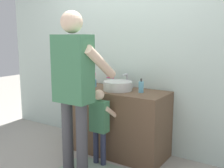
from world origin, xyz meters
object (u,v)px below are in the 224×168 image
at_px(toothbrush_cup, 94,83).
at_px(soap_bottle, 141,87).
at_px(child_toddler, 100,121).
at_px(adult_parent, 74,79).

distance_m(toothbrush_cup, soap_bottle, 0.68).
height_order(soap_bottle, child_toddler, soap_bottle).
xyz_separation_m(soap_bottle, adult_parent, (-0.42, -0.69, 0.15)).
bearing_deg(child_toddler, soap_bottle, 54.19).
distance_m(soap_bottle, adult_parent, 0.82).
bearing_deg(soap_bottle, toothbrush_cup, -179.72).
bearing_deg(toothbrush_cup, child_toddler, -46.88).
relative_size(toothbrush_cup, adult_parent, 0.12).
xyz_separation_m(soap_bottle, child_toddler, (-0.30, -0.41, -0.35)).
distance_m(soap_bottle, child_toddler, 0.62).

